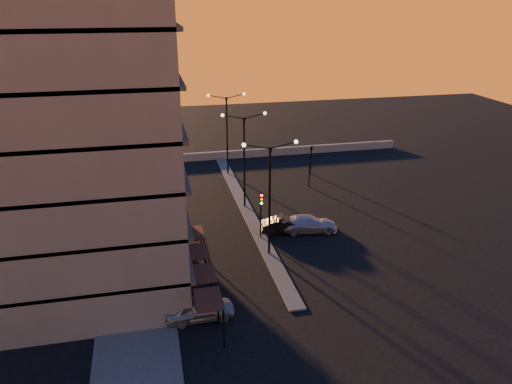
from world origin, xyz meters
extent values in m
plane|color=black|center=(0.00, 0.00, 0.00)|extent=(120.00, 120.00, 0.00)
cube|color=#4A4A48|center=(-10.50, 4.00, 0.06)|extent=(5.00, 40.00, 0.12)
cube|color=#4A4A48|center=(0.00, 10.00, 0.06)|extent=(1.20, 36.00, 0.12)
cube|color=slate|center=(2.00, 26.00, 0.50)|extent=(44.00, 0.50, 1.00)
cylinder|color=slate|center=(-14.00, 2.00, 12.50)|extent=(14.00, 14.00, 25.00)
cube|color=slate|center=(-14.00, -3.00, 12.50)|extent=(14.00, 10.00, 25.00)
cylinder|color=black|center=(-14.00, 2.00, 1.60)|extent=(14.16, 14.16, 2.40)
cube|color=black|center=(-6.80, -2.00, 3.60)|extent=(0.15, 3.20, 1.20)
cylinder|color=black|center=(0.00, 0.00, 4.50)|extent=(0.18, 0.18, 9.00)
cube|color=black|center=(0.00, 0.00, 8.90)|extent=(0.25, 0.25, 0.35)
sphere|color=#FFE5B2|center=(-2.00, 0.00, 9.35)|extent=(0.32, 0.32, 0.32)
sphere|color=#FFE5B2|center=(2.00, 0.00, 9.35)|extent=(0.32, 0.32, 0.32)
cylinder|color=black|center=(0.00, 10.00, 4.50)|extent=(0.18, 0.18, 9.00)
cube|color=black|center=(0.00, 10.00, 8.90)|extent=(0.25, 0.25, 0.35)
sphere|color=#FFE5B2|center=(-2.00, 10.00, 9.35)|extent=(0.32, 0.32, 0.32)
sphere|color=#FFE5B2|center=(2.00, 10.00, 9.35)|extent=(0.32, 0.32, 0.32)
cylinder|color=black|center=(0.00, 20.00, 4.50)|extent=(0.18, 0.18, 9.00)
cube|color=black|center=(0.00, 20.00, 8.90)|extent=(0.25, 0.25, 0.35)
sphere|color=#FFE5B2|center=(-2.00, 20.00, 9.35)|extent=(0.32, 0.32, 0.32)
sphere|color=#FFE5B2|center=(2.00, 20.00, 9.35)|extent=(0.32, 0.32, 0.32)
cylinder|color=black|center=(0.00, 3.00, 1.60)|extent=(0.12, 0.12, 3.20)
cube|color=black|center=(0.00, 2.82, 3.75)|extent=(0.28, 0.16, 1.00)
sphere|color=#FF0C05|center=(0.00, 2.72, 4.10)|extent=(0.20, 0.20, 0.20)
sphere|color=orange|center=(0.00, 2.72, 3.75)|extent=(0.20, 0.20, 0.20)
sphere|color=#0CFF26|center=(0.00, 2.72, 3.40)|extent=(0.20, 0.20, 0.20)
cylinder|color=black|center=(8.00, 14.00, 1.40)|extent=(0.12, 0.12, 2.80)
imported|color=black|center=(8.00, 14.00, 3.20)|extent=(0.13, 0.16, 0.80)
cylinder|color=black|center=(9.50, 18.00, 1.40)|extent=(0.12, 0.12, 2.80)
imported|color=black|center=(9.50, 18.00, 3.20)|extent=(0.42, 1.99, 0.80)
imported|color=#979A9E|center=(-6.50, -7.37, 0.77)|extent=(4.61, 1.98, 1.55)
imported|color=black|center=(2.33, 3.63, 0.69)|extent=(4.36, 2.00, 1.39)
imported|color=#B3B6BC|center=(4.50, 3.40, 0.73)|extent=(5.28, 2.80, 1.46)
camera|label=1|loc=(-8.84, -34.71, 19.61)|focal=35.00mm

